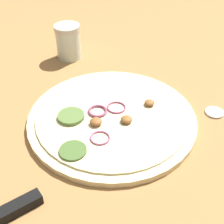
# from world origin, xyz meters

# --- Properties ---
(ground_plane) EXTENTS (3.00, 3.00, 0.00)m
(ground_plane) POSITION_xyz_m (0.00, 0.00, 0.00)
(ground_plane) COLOR #9E703F
(pizza) EXTENTS (0.33, 0.33, 0.03)m
(pizza) POSITION_xyz_m (0.00, -0.00, 0.01)
(pizza) COLOR beige
(pizza) RESTS_ON ground_plane
(spice_jar) EXTENTS (0.07, 0.07, 0.09)m
(spice_jar) POSITION_xyz_m (-0.28, -0.01, 0.04)
(spice_jar) COLOR silver
(spice_jar) RESTS_ON ground_plane
(loose_cap) EXTENTS (0.04, 0.04, 0.01)m
(loose_cap) POSITION_xyz_m (0.06, 0.21, 0.00)
(loose_cap) COLOR beige
(loose_cap) RESTS_ON ground_plane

